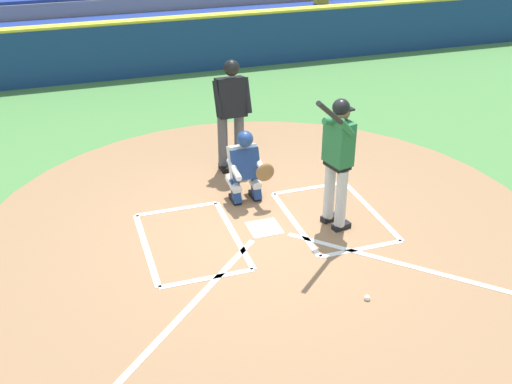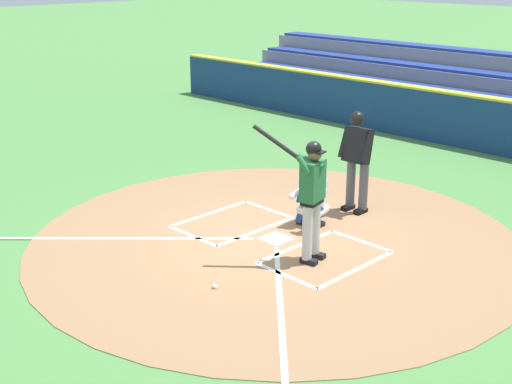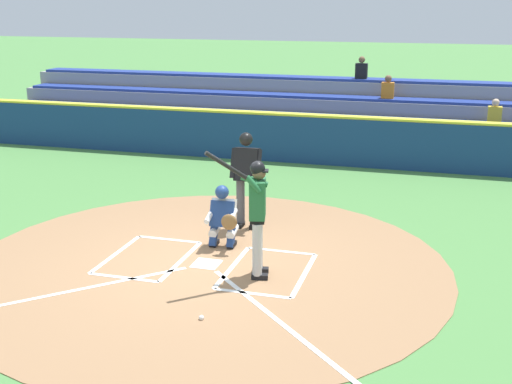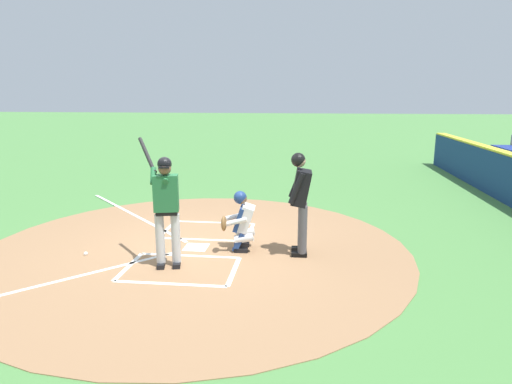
{
  "view_description": "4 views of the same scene",
  "coord_description": "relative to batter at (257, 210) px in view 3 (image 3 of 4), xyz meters",
  "views": [
    {
      "loc": [
        2.43,
        7.0,
        4.56
      ],
      "look_at": [
        0.24,
        0.35,
        0.8
      ],
      "focal_mm": 43.74,
      "sensor_mm": 36.0,
      "label": 1
    },
    {
      "loc": [
        -7.07,
        7.49,
        4.33
      ],
      "look_at": [
        0.2,
        0.26,
        0.83
      ],
      "focal_mm": 47.77,
      "sensor_mm": 36.0,
      "label": 2
    },
    {
      "loc": [
        -3.63,
        9.62,
        4.22
      ],
      "look_at": [
        -0.55,
        -1.03,
        1.01
      ],
      "focal_mm": 46.85,
      "sensor_mm": 36.0,
      "label": 3
    },
    {
      "loc": [
        -7.66,
        -2.03,
        2.86
      ],
      "look_at": [
        0.35,
        -1.11,
        1.04
      ],
      "focal_mm": 30.57,
      "sensor_mm": 36.0,
      "label": 4
    }
  ],
  "objects": [
    {
      "name": "plate_umpire",
      "position": [
        0.83,
        -2.2,
        -0.02
      ],
      "size": [
        0.59,
        0.42,
        1.86
      ],
      "color": "#4C4C51",
      "rests_on": "ground"
    },
    {
      "name": "catcher",
      "position": [
        0.93,
        -1.11,
        -0.51
      ],
      "size": [
        0.61,
        0.61,
        1.13
      ],
      "color": "black",
      "rests_on": "ground"
    },
    {
      "name": "backstop_wall",
      "position": [
        0.94,
        -7.74,
        -0.45
      ],
      "size": [
        22.0,
        0.36,
        1.31
      ],
      "color": "navy",
      "rests_on": "ground"
    },
    {
      "name": "dirt_circle",
      "position": [
        0.94,
        -0.24,
        -1.09
      ],
      "size": [
        8.0,
        8.0,
        0.01
      ],
      "primitive_type": "cylinder",
      "color": "#99704C",
      "rests_on": "ground"
    },
    {
      "name": "bleacher_stand",
      "position": [
        0.93,
        -10.44,
        -0.39
      ],
      "size": [
        20.0,
        3.4,
        2.55
      ],
      "color": "gray",
      "rests_on": "ground"
    },
    {
      "name": "baseball",
      "position": [
        0.32,
        1.65,
        -1.06
      ],
      "size": [
        0.07,
        0.07,
        0.07
      ],
      "primitive_type": "sphere",
      "color": "white",
      "rests_on": "ground"
    },
    {
      "name": "home_plate_and_chalk",
      "position": [
        0.94,
        0.64,
        -1.08
      ],
      "size": [
        7.93,
        4.91,
        0.01
      ],
      "color": "white",
      "rests_on": "dirt_circle"
    },
    {
      "name": "ground_plane",
      "position": [
        0.94,
        -0.24,
        -1.1
      ],
      "size": [
        120.0,
        120.0,
        0.0
      ],
      "primitive_type": "plane",
      "color": "#4C8442"
    },
    {
      "name": "batter",
      "position": [
        0.0,
        0.0,
        0.0
      ],
      "size": [
        0.84,
        0.88,
        2.13
      ],
      "color": "#BCBCBC",
      "rests_on": "ground"
    }
  ]
}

